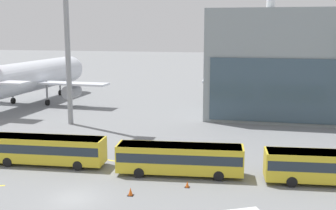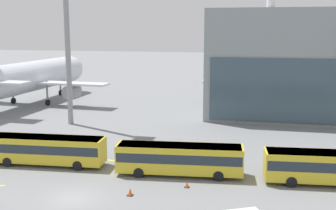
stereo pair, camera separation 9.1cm
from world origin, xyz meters
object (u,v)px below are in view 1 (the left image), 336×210
object	(u,v)px
floodlight_mast	(66,1)
traffic_cone_1	(131,192)
shuttle_bus_1	(47,148)
shuttle_bus_3	(333,166)
airliner_at_gate_near	(32,76)
traffic_cone_0	(187,184)
shuttle_bus_2	(180,157)
airliner_at_gate_far	(320,78)

from	to	relation	value
floodlight_mast	traffic_cone_1	size ratio (longest dim) A/B	44.85
floodlight_mast	traffic_cone_1	xyz separation A→B (m)	(17.15, -24.68, -17.84)
shuttle_bus_1	shuttle_bus_3	size ratio (longest dim) A/B	1.00
airliner_at_gate_near	traffic_cone_0	bearing A→B (deg)	-132.93
traffic_cone_1	shuttle_bus_3	bearing A→B (deg)	20.67
shuttle_bus_2	traffic_cone_1	bearing A→B (deg)	-123.43
shuttle_bus_2	airliner_at_gate_far	bearing A→B (deg)	61.06
shuttle_bus_2	shuttle_bus_3	size ratio (longest dim) A/B	1.00
airliner_at_gate_far	traffic_cone_0	xyz separation A→B (m)	(-16.98, -45.29, -4.97)
airliner_at_gate_near	traffic_cone_1	size ratio (longest dim) A/B	50.20
traffic_cone_0	shuttle_bus_1	bearing A→B (deg)	168.34
airliner_at_gate_far	traffic_cone_1	size ratio (longest dim) A/B	61.46
shuttle_bus_3	floodlight_mast	world-z (taller)	floodlight_mast
shuttle_bus_1	traffic_cone_1	bearing A→B (deg)	-32.62
shuttle_bus_3	floodlight_mast	xyz separation A→B (m)	(-34.65, 18.08, 16.38)
airliner_at_gate_near	shuttle_bus_2	xyz separation A→B (m)	(35.00, -33.53, -3.43)
airliner_at_gate_near	shuttle_bus_1	distance (m)	39.46
airliner_at_gate_near	shuttle_bus_3	size ratio (longest dim) A/B	2.81
shuttle_bus_1	airliner_at_gate_far	bearing A→B (deg)	48.54
traffic_cone_0	floodlight_mast	bearing A→B (deg)	134.85
shuttle_bus_2	traffic_cone_0	bearing A→B (deg)	-72.80
shuttle_bus_1	floodlight_mast	distance (m)	25.47
airliner_at_gate_near	airliner_at_gate_far	bearing A→B (deg)	-78.44
shuttle_bus_1	shuttle_bus_2	distance (m)	14.30
shuttle_bus_3	floodlight_mast	size ratio (longest dim) A/B	0.40
shuttle_bus_1	shuttle_bus_3	xyz separation A→B (m)	(28.61, 0.46, 0.00)
airliner_at_gate_far	shuttle_bus_2	xyz separation A→B (m)	(-18.28, -42.18, -3.46)
shuttle_bus_1	shuttle_bus_2	size ratio (longest dim) A/B	1.00
shuttle_bus_3	floodlight_mast	distance (m)	42.38
airliner_at_gate_far	traffic_cone_1	world-z (taller)	airliner_at_gate_far
shuttle_bus_1	traffic_cone_1	world-z (taller)	shuttle_bus_1
traffic_cone_1	airliner_at_gate_near	bearing A→B (deg)	128.80
shuttle_bus_2	traffic_cone_1	world-z (taller)	shuttle_bus_2
shuttle_bus_1	traffic_cone_1	xyz separation A→B (m)	(11.11, -6.14, -1.46)
airliner_at_gate_far	shuttle_bus_1	bearing A→B (deg)	138.12
traffic_cone_0	traffic_cone_1	world-z (taller)	traffic_cone_1
airliner_at_gate_far	shuttle_bus_1	world-z (taller)	airliner_at_gate_far
traffic_cone_1	shuttle_bus_2	bearing A→B (deg)	62.08
traffic_cone_1	traffic_cone_0	bearing A→B (deg)	33.00
airliner_at_gate_far	shuttle_bus_3	size ratio (longest dim) A/B	3.44
airliner_at_gate_far	airliner_at_gate_near	bearing A→B (deg)	95.10
airliner_at_gate_near	airliner_at_gate_far	size ratio (longest dim) A/B	0.82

